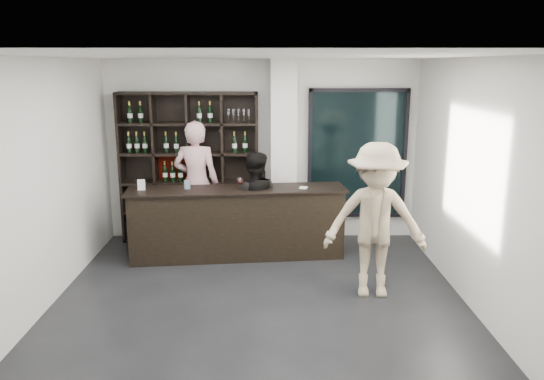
{
  "coord_description": "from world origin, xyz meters",
  "views": [
    {
      "loc": [
        0.11,
        -5.77,
        2.81
      ],
      "look_at": [
        0.16,
        1.1,
        1.18
      ],
      "focal_mm": 35.0,
      "sensor_mm": 36.0,
      "label": 1
    }
  ],
  "objects_px": {
    "tasting_counter": "(237,223)",
    "customer": "(375,221)",
    "taster_pink": "(196,183)",
    "wine_shelf": "(190,168)",
    "taster_black": "(254,204)"
  },
  "relations": [
    {
      "from": "taster_pink",
      "to": "taster_black",
      "type": "bearing_deg",
      "value": 155.39
    },
    {
      "from": "tasting_counter",
      "to": "taster_pink",
      "type": "bearing_deg",
      "value": 130.7
    },
    {
      "from": "taster_black",
      "to": "wine_shelf",
      "type": "bearing_deg",
      "value": -29.34
    },
    {
      "from": "taster_pink",
      "to": "customer",
      "type": "bearing_deg",
      "value": 146.71
    },
    {
      "from": "tasting_counter",
      "to": "customer",
      "type": "bearing_deg",
      "value": -42.95
    },
    {
      "from": "taster_pink",
      "to": "tasting_counter",
      "type": "bearing_deg",
      "value": 142.25
    },
    {
      "from": "taster_black",
      "to": "customer",
      "type": "height_order",
      "value": "customer"
    },
    {
      "from": "taster_pink",
      "to": "taster_black",
      "type": "height_order",
      "value": "taster_pink"
    },
    {
      "from": "wine_shelf",
      "to": "customer",
      "type": "xyz_separation_m",
      "value": [
        2.56,
        -2.17,
        -0.24
      ]
    },
    {
      "from": "tasting_counter",
      "to": "taster_pink",
      "type": "distance_m",
      "value": 1.05
    },
    {
      "from": "taster_black",
      "to": "customer",
      "type": "distance_m",
      "value": 2.1
    },
    {
      "from": "tasting_counter",
      "to": "taster_black",
      "type": "bearing_deg",
      "value": 16.32
    },
    {
      "from": "tasting_counter",
      "to": "customer",
      "type": "distance_m",
      "value": 2.26
    },
    {
      "from": "taster_black",
      "to": "customer",
      "type": "xyz_separation_m",
      "value": [
        1.51,
        -1.45,
        0.17
      ]
    },
    {
      "from": "wine_shelf",
      "to": "taster_black",
      "type": "distance_m",
      "value": 1.34
    }
  ]
}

